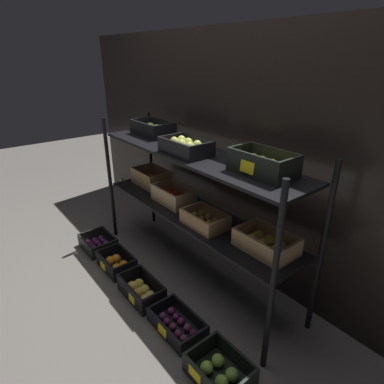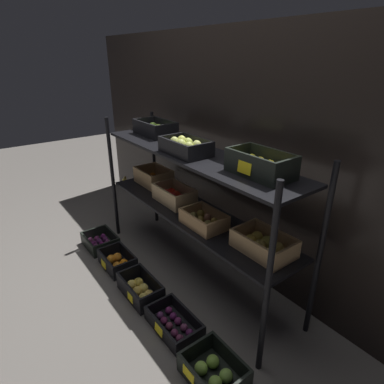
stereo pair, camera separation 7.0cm
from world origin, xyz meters
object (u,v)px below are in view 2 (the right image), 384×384
(crate_ground_apple_green, at_px, (214,372))
(crate_ground_right_plum, at_px, (174,324))
(crate_ground_orange, at_px, (117,261))
(display_rack, at_px, (192,183))
(crate_ground_apple_gold, at_px, (140,289))
(crate_ground_plum, at_px, (101,242))

(crate_ground_apple_green, bearing_deg, crate_ground_right_plum, 177.15)
(crate_ground_orange, height_order, crate_ground_apple_green, crate_ground_apple_green)
(display_rack, xyz_separation_m, crate_ground_orange, (-0.41, -0.46, -0.71))
(display_rack, distance_m, crate_ground_apple_green, 1.17)
(crate_ground_orange, bearing_deg, crate_ground_apple_gold, -1.73)
(crate_ground_orange, bearing_deg, crate_ground_right_plum, 0.71)
(crate_ground_apple_gold, bearing_deg, crate_ground_plum, 178.55)
(display_rack, bearing_deg, crate_ground_apple_gold, -89.22)
(display_rack, bearing_deg, crate_ground_plum, -150.23)
(crate_ground_plum, height_order, crate_ground_apple_green, crate_ground_apple_green)
(display_rack, bearing_deg, crate_ground_apple_green, -29.88)
(crate_ground_apple_gold, bearing_deg, crate_ground_apple_green, 0.16)
(crate_ground_plum, relative_size, crate_ground_right_plum, 0.85)
(crate_ground_plum, bearing_deg, crate_ground_right_plum, 0.13)
(crate_ground_apple_gold, height_order, crate_ground_right_plum, crate_ground_apple_gold)
(crate_ground_orange, relative_size, crate_ground_apple_gold, 0.90)
(crate_ground_orange, height_order, crate_ground_apple_gold, crate_ground_apple_gold)
(crate_ground_plum, bearing_deg, crate_ground_apple_gold, -1.45)
(crate_ground_plum, height_order, crate_ground_right_plum, crate_ground_plum)
(display_rack, height_order, crate_ground_apple_gold, display_rack)
(crate_ground_right_plum, distance_m, crate_ground_apple_green, 0.41)
(crate_ground_plum, xyz_separation_m, crate_ground_apple_green, (1.60, -0.02, 0.01))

